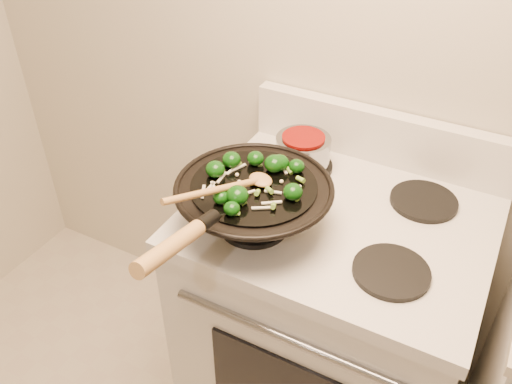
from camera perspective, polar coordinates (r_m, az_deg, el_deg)
The scene contains 5 objects.
stove at distance 1.76m, azimuth 7.55°, elevation -13.63°, with size 0.78×0.67×1.08m.
wok at distance 1.34m, azimuth -0.32°, elevation -1.15°, with size 0.39×0.65×0.25m.
stirfry at distance 1.31m, azimuth -0.15°, elevation 1.72°, with size 0.25×0.26×0.05m.
wooden_spoon at distance 1.26m, azimuth -2.24°, elevation 0.68°, with size 0.16×0.29×0.08m.
saucepan at distance 1.57m, azimuth 4.93°, elevation 4.34°, with size 0.16×0.26×0.09m.
Camera 1 is at (0.11, 0.09, 1.83)m, focal length 38.00 mm.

